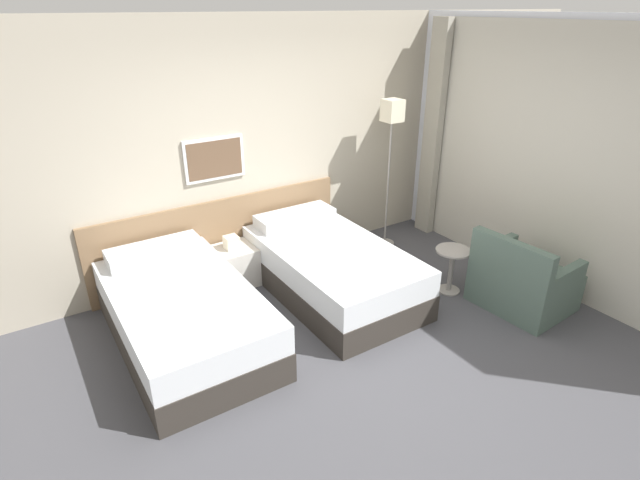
% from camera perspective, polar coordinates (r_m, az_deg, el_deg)
% --- Properties ---
extents(ground_plane, '(16.00, 16.00, 0.00)m').
position_cam_1_polar(ground_plane, '(4.49, 5.25, -12.79)').
color(ground_plane, '#47474C').
extents(wall_headboard, '(10.00, 0.10, 2.70)m').
position_cam_1_polar(wall_headboard, '(5.48, -7.93, 9.60)').
color(wall_headboard, '#B7AD99').
rests_on(wall_headboard, ground_plane).
extents(wall_window, '(0.21, 4.54, 2.70)m').
position_cam_1_polar(wall_window, '(5.51, 26.99, 7.62)').
color(wall_window, white).
rests_on(wall_window, ground_plane).
extents(bed_near_door, '(1.12, 1.97, 0.66)m').
position_cam_1_polar(bed_near_door, '(4.62, -15.26, -8.26)').
color(bed_near_door, '#332D28').
rests_on(bed_near_door, ground_plane).
extents(bed_near_window, '(1.12, 1.97, 0.66)m').
position_cam_1_polar(bed_near_window, '(5.19, 1.28, -3.29)').
color(bed_near_window, '#332D28').
rests_on(bed_near_window, ground_plane).
extents(nightstand, '(0.46, 0.42, 0.56)m').
position_cam_1_polar(nightstand, '(5.45, -9.87, -2.86)').
color(nightstand, beige).
rests_on(nightstand, ground_plane).
extents(floor_lamp, '(0.24, 0.24, 1.80)m').
position_cam_1_polar(floor_lamp, '(5.94, 8.16, 12.51)').
color(floor_lamp, '#9E9993').
rests_on(floor_lamp, ground_plane).
extents(side_table, '(0.36, 0.36, 0.49)m').
position_cam_1_polar(side_table, '(5.36, 14.84, -2.55)').
color(side_table, gray).
rests_on(side_table, ground_plane).
extents(armchair, '(0.80, 0.89, 0.80)m').
position_cam_1_polar(armchair, '(5.36, 22.10, -4.59)').
color(armchair, '#4C6056').
rests_on(armchair, ground_plane).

